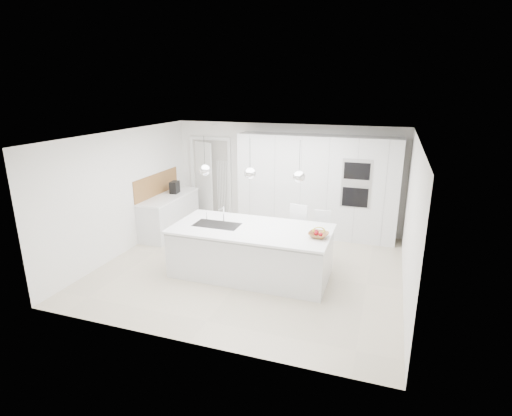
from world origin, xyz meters
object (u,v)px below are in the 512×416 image
(fruit_bowl, at_px, (318,235))
(bar_stool_right, at_px, (320,238))
(espresso_machine, at_px, (175,187))
(bar_stool_left, at_px, (296,235))
(island_base, at_px, (251,253))

(fruit_bowl, height_order, bar_stool_right, bar_stool_right)
(fruit_bowl, bearing_deg, espresso_machine, 154.37)
(bar_stool_right, bearing_deg, bar_stool_left, -164.58)
(espresso_machine, bearing_deg, bar_stool_left, -23.94)
(bar_stool_left, bearing_deg, espresso_machine, 173.10)
(island_base, bearing_deg, espresso_machine, 145.14)
(fruit_bowl, xyz_separation_m, espresso_machine, (-3.75, 1.80, 0.10))
(bar_stool_left, bearing_deg, island_base, -119.72)
(fruit_bowl, relative_size, espresso_machine, 1.19)
(bar_stool_left, bearing_deg, bar_stool_right, 30.69)
(island_base, height_order, bar_stool_right, bar_stool_right)
(fruit_bowl, relative_size, bar_stool_right, 0.33)
(bar_stool_left, xyz_separation_m, bar_stool_right, (0.44, 0.17, -0.06))
(espresso_machine, bearing_deg, bar_stool_right, -19.52)
(island_base, distance_m, bar_stool_left, 1.04)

